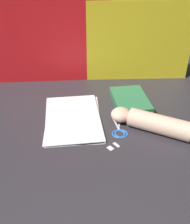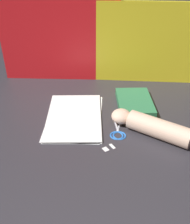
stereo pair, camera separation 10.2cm
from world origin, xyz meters
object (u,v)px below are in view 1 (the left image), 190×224
object	(u,v)px
book_closed	(130,100)
hand_forearm	(151,122)
paper_stack	(73,118)
scissors	(119,130)

from	to	relation	value
book_closed	hand_forearm	distance (m)	0.22
paper_stack	book_closed	bearing A→B (deg)	22.88
paper_stack	book_closed	xyz separation A→B (m)	(0.26, 0.11, 0.01)
book_closed	hand_forearm	world-z (taller)	hand_forearm
paper_stack	hand_forearm	size ratio (longest dim) A/B	1.16
paper_stack	book_closed	distance (m)	0.29
scissors	hand_forearm	xyz separation A→B (m)	(0.12, -0.00, 0.03)
paper_stack	hand_forearm	xyz separation A→B (m)	(0.31, -0.10, 0.03)
book_closed	scissors	xyz separation A→B (m)	(-0.08, -0.21, -0.01)
book_closed	paper_stack	bearing A→B (deg)	-157.12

